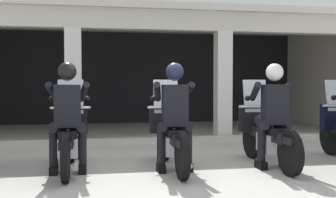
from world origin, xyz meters
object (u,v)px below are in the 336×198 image
object	(u,v)px
motorcycle_center	(171,135)
police_officer_left	(68,108)
motorcycle_left	(69,136)
motorcycle_right	(266,133)
police_officer_center	(174,107)
police_officer_right	(274,107)

from	to	relation	value
motorcycle_center	police_officer_left	bearing A→B (deg)	176.76
motorcycle_left	police_officer_left	distance (m)	0.52
motorcycle_right	police_officer_center	bearing A→B (deg)	173.14
police_officer_center	motorcycle_right	size ratio (longest dim) A/B	0.78
motorcycle_left	motorcycle_right	xyz separation A→B (m)	(3.04, -0.18, 0.00)
police_officer_right	motorcycle_right	bearing A→B (deg)	74.14
motorcycle_left	police_officer_right	bearing A→B (deg)	-25.45
motorcycle_right	police_officer_right	world-z (taller)	police_officer_right
police_officer_left	motorcycle_right	world-z (taller)	police_officer_left
police_officer_center	police_officer_right	xyz separation A→B (m)	(1.52, -0.05, 0.00)
motorcycle_left	motorcycle_center	world-z (taller)	same
motorcycle_right	police_officer_right	xyz separation A→B (m)	(-0.00, -0.28, 0.44)
motorcycle_center	police_officer_center	xyz separation A→B (m)	(-0.00, -0.28, 0.44)
police_officer_center	police_officer_left	bearing A→B (deg)	166.10
police_officer_left	police_officer_right	xyz separation A→B (m)	(3.04, -0.18, 0.00)
motorcycle_center	motorcycle_left	bearing A→B (deg)	166.10
police_officer_right	police_officer_center	bearing A→B (deg)	162.51
motorcycle_center	police_officer_center	world-z (taller)	police_officer_center
police_officer_left	police_officer_right	bearing A→B (deg)	-20.16
police_officer_left	police_officer_center	bearing A→B (deg)	-21.71
motorcycle_left	police_officer_center	world-z (taller)	police_officer_center
motorcycle_left	police_officer_left	bearing A→B (deg)	-106.98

